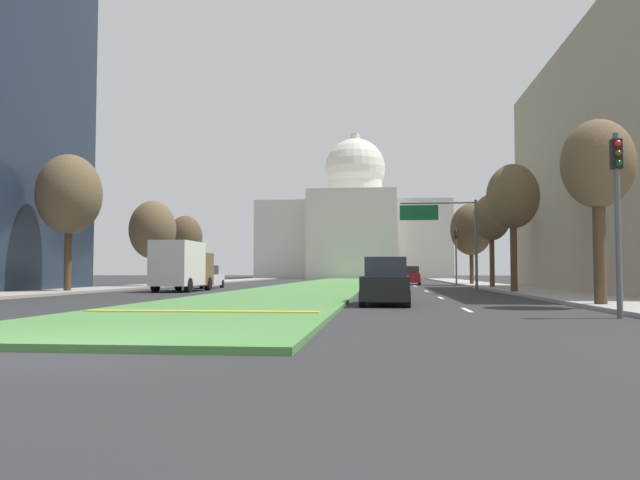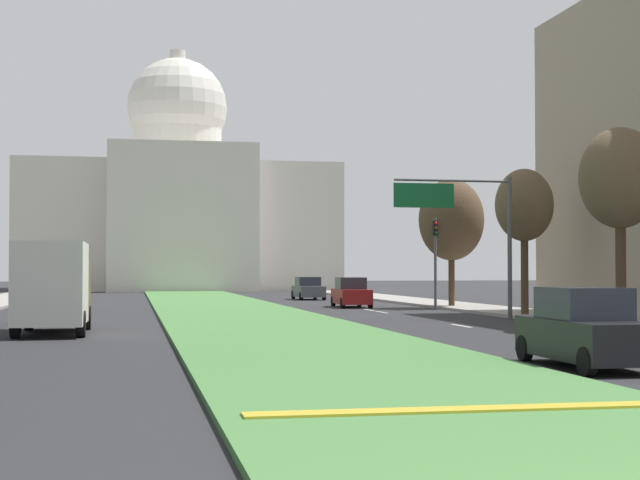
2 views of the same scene
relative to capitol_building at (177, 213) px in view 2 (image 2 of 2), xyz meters
name	(u,v)px [view 2 (image 2 of 2)]	position (x,y,z in m)	size (l,w,h in m)	color
ground_plane	(215,307)	(0.00, -52.68, -8.73)	(260.00, 260.00, 0.00)	#2B2B2D
grass_median	(223,309)	(0.00, -58.04, -8.66)	(7.62, 96.44, 0.14)	#4C8442
median_curb_nose	(468,409)	(0.00, -98.46, -8.57)	(6.86, 0.50, 0.04)	gold
lane_dashes_right	(463,326)	(8.03, -75.19, -8.73)	(0.16, 37.55, 0.01)	silver
sidewalk_right	(501,311)	(14.25, -63.40, -8.66)	(4.00, 96.44, 0.15)	#9E9991
capitol_building	(177,213)	(0.00, 0.00, 0.00)	(34.15, 28.61, 27.61)	silver
traffic_light_far_right	(435,251)	(11.75, -59.89, -5.42)	(0.28, 0.35, 5.20)	#515456
overhead_guide_sign	(466,217)	(9.86, -70.43, -4.08)	(5.59, 0.20, 6.50)	#515456
street_tree_right_mid	(620,180)	(12.76, -79.22, -3.13)	(3.01, 3.01, 7.56)	#4C3823
street_tree_right_far	(524,206)	(13.33, -68.82, -3.45)	(2.77, 2.77, 7.08)	#4C3823
street_tree_right_distant	(451,220)	(13.38, -57.84, -3.56)	(3.84, 3.84, 7.59)	#4C3823
sedan_lead_stopped	(586,330)	(5.33, -91.51, -7.87)	(1.98, 4.57, 1.86)	black
sedan_midblock	(52,304)	(-8.31, -70.02, -7.92)	(1.99, 4.24, 1.75)	silver
sedan_distant	(351,293)	(7.90, -55.36, -7.90)	(2.07, 4.53, 1.80)	maroon
sedan_far_horizon	(308,289)	(7.99, -40.34, -7.94)	(1.96, 4.32, 1.70)	#4C5156
box_truck_delivery	(53,286)	(-7.74, -77.07, -7.06)	(2.40, 6.40, 3.20)	brown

